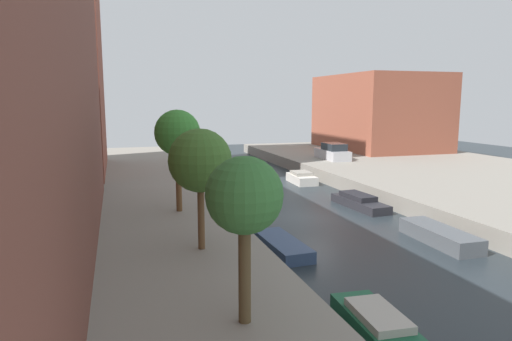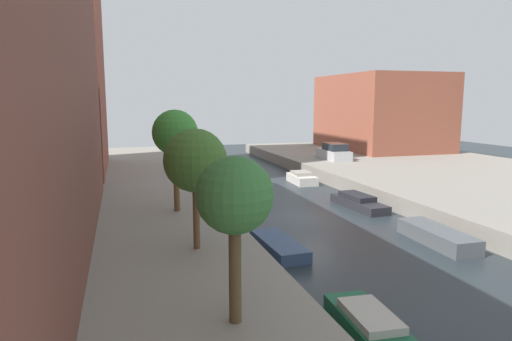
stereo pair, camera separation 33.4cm
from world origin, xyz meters
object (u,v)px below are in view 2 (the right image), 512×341
low_block_right (380,112)px  moored_boat_right_4 (302,178)px  street_tree_1 (195,161)px  moored_boat_right_2 (437,236)px  street_tree_0 (235,198)px  moored_boat_right_3 (358,202)px  moored_boat_left_2 (279,246)px  moored_boat_left_1 (371,328)px  street_tree_2 (175,134)px  parked_car (334,152)px  moored_boat_left_3 (233,198)px

low_block_right → moored_boat_right_4: (-14.53, -12.62, -4.68)m
street_tree_1 → moored_boat_right_2: (10.88, 0.55, -3.87)m
street_tree_0 → moored_boat_right_3: bearing=50.9°
street_tree_0 → moored_boat_left_2: bearing=63.2°
low_block_right → moored_boat_left_1: bearing=-121.9°
moored_boat_right_3 → low_block_right: bearing=55.8°
street_tree_0 → moored_boat_right_3: street_tree_0 is taller
low_block_right → street_tree_0: size_ratio=3.40×
low_block_right → moored_boat_right_4: bearing=-139.0°
street_tree_0 → street_tree_1: (0.00, 5.78, 0.13)m
moored_boat_right_2 → moored_boat_left_1: bearing=-138.0°
street_tree_1 → moored_boat_left_2: (3.74, 1.60, -3.97)m
moored_boat_left_1 → moored_boat_right_2: bearing=42.0°
street_tree_2 → parked_car: bearing=44.2°
moored_boat_left_1 → moored_boat_left_3: bearing=88.8°
parked_car → moored_boat_left_2: size_ratio=1.18×
street_tree_1 → street_tree_0: bearing=-90.0°
low_block_right → street_tree_2: low_block_right is taller
street_tree_1 → parked_car: size_ratio=0.96×
street_tree_0 → moored_boat_left_3: (4.00, 16.55, -3.70)m
street_tree_2 → moored_boat_left_3: 7.63m
street_tree_0 → street_tree_2: (-0.00, 11.76, 0.69)m
moored_boat_right_3 → moored_boat_right_4: bearing=90.9°
moored_boat_right_3 → moored_boat_left_3: bearing=156.4°
moored_boat_left_1 → moored_boat_left_2: size_ratio=0.96×
moored_boat_right_2 → moored_boat_right_4: moored_boat_right_4 is taller
moored_boat_left_1 → moored_boat_right_4: size_ratio=1.16×
low_block_right → parked_car: low_block_right is taller
parked_car → moored_boat_right_2: 21.92m
street_tree_0 → street_tree_1: bearing=90.0°
street_tree_2 → moored_boat_right_3: size_ratio=1.08×
street_tree_2 → parked_car: size_ratio=1.08×
low_block_right → moored_boat_left_1: low_block_right is taller
moored_boat_left_3 → moored_boat_right_3: bearing=-23.6°
low_block_right → street_tree_2: size_ratio=2.81×
street_tree_1 → parked_car: bearing=53.3°
parked_car → moored_boat_left_1: size_ratio=1.23×
low_block_right → moored_boat_right_2: low_block_right is taller
low_block_right → moored_boat_left_3: (-21.35, -18.11, -4.69)m
moored_boat_right_2 → moored_boat_left_2: bearing=171.6°
street_tree_1 → moored_boat_right_3: (10.96, 7.73, -3.88)m
moored_boat_left_1 → parked_car: bearing=65.6°
low_block_right → street_tree_0: 42.95m
low_block_right → street_tree_2: 34.16m
street_tree_0 → moored_boat_left_1: street_tree_0 is taller
moored_boat_right_2 → moored_boat_left_3: bearing=123.9°
moored_boat_left_1 → moored_boat_left_2: bearing=89.4°
parked_car → moored_boat_right_4: (-5.40, -5.52, -1.24)m
street_tree_0 → parked_car: size_ratio=0.89×
low_block_right → street_tree_2: bearing=-137.9°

